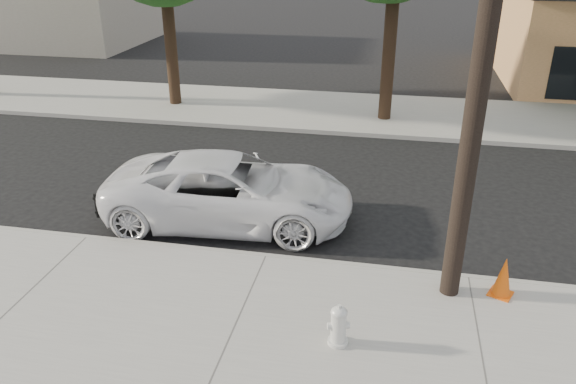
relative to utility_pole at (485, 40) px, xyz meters
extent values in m
plane|color=black|center=(-3.60, 2.70, -4.70)|extent=(120.00, 120.00, 0.00)
cube|color=gray|center=(-3.60, -1.60, -4.62)|extent=(90.00, 4.40, 0.15)
cube|color=gray|center=(-3.60, 11.20, -4.62)|extent=(90.00, 5.00, 0.15)
cube|color=#9E9B93|center=(-3.60, 0.60, -4.62)|extent=(90.00, 0.12, 0.16)
cylinder|color=black|center=(0.00, 0.00, -0.05)|extent=(0.34, 0.34, 9.00)
cylinder|color=black|center=(-9.60, 10.90, -2.42)|extent=(0.44, 0.44, 4.25)
cylinder|color=black|center=(-1.60, 10.50, -2.17)|extent=(0.44, 0.44, 4.75)
imported|color=white|center=(-4.81, 2.19, -3.91)|extent=(5.82, 3.02, 1.57)
cylinder|color=silver|center=(-1.85, -1.82, -4.52)|extent=(0.34, 0.34, 0.06)
cylinder|color=silver|center=(-1.85, -1.82, -4.26)|extent=(0.25, 0.25, 0.58)
ellipsoid|color=silver|center=(-1.85, -1.82, -3.95)|extent=(0.27, 0.27, 0.19)
cylinder|color=silver|center=(-1.85, -1.82, -4.20)|extent=(0.37, 0.21, 0.12)
cylinder|color=silver|center=(-1.85, -1.82, -4.20)|extent=(0.19, 0.22, 0.15)
cube|color=#E7570C|center=(0.92, 0.09, -4.54)|extent=(0.52, 0.52, 0.02)
cone|color=#E7570C|center=(0.92, 0.09, -4.16)|extent=(0.47, 0.47, 0.77)
camera|label=1|loc=(-1.25, -9.01, 1.47)|focal=35.00mm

